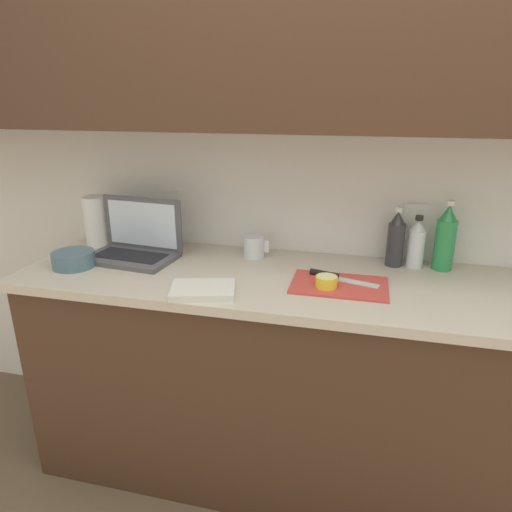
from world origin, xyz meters
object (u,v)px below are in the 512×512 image
Objects in this scene: cutting_board at (339,285)px; bottle_oil_tall at (416,244)px; lemon_half_cut at (326,281)px; bottle_green_soda at (445,238)px; measuring_cup at (254,246)px; paper_towel_roll at (97,221)px; knife at (332,276)px; bowl_white at (73,259)px; bottle_water_clear at (396,239)px; laptop at (136,244)px.

cutting_board is 0.40m from bottle_oil_tall.
bottle_green_soda is (0.42, 0.31, 0.10)m from lemon_half_cut.
measuring_cup reaches higher than cutting_board.
measuring_cup is 0.74m from paper_towel_roll.
bowl_white is at bearing -158.24° from knife.
lemon_half_cut is at bearing -14.33° from paper_towel_roll.
bottle_green_soda is at bearing 0.00° from bottle_water_clear.
cutting_board is (0.86, -0.12, -0.05)m from laptop.
bottle_green_soda reaches higher than paper_towel_roll.
lemon_half_cut is 0.71× the size of measuring_cup.
lemon_half_cut is at bearing -136.27° from bottle_oil_tall.
bowl_white is at bearing -167.31° from bottle_green_soda.
bottle_oil_tall is (0.31, 0.22, 0.08)m from knife.
paper_towel_roll reaches higher than bottle_oil_tall.
laptop is 1.13× the size of cutting_board.
measuring_cup is at bearing -176.51° from bottle_water_clear.
laptop is at bearing 42.01° from bowl_white.
bottle_oil_tall is 0.95× the size of paper_towel_roll.
paper_towel_roll is (-0.73, 0.00, 0.06)m from measuring_cup.
measuring_cup is (-0.34, 0.18, 0.03)m from knife.
knife is 1.08× the size of bottle_water_clear.
bowl_white is 0.30m from paper_towel_roll.
cutting_board is 1.63× the size of bottle_oil_tall.
paper_towel_roll reaches higher than measuring_cup.
knife reaches higher than cutting_board.
bottle_oil_tall is at bearing 43.73° from lemon_half_cut.
paper_towel_roll reaches higher than cutting_board.
cutting_board is at bearing -144.51° from bottle_green_soda.
lemon_half_cut is 0.43m from measuring_cup.
bottle_green_soda is at bearing 35.49° from cutting_board.
bottle_oil_tall reaches higher than bowl_white.
knife is 1.10m from paper_towel_roll.
bottle_water_clear is at bearing 51.75° from lemon_half_cut.
bottle_oil_tall reaches higher than lemon_half_cut.
cutting_board is 0.48m from bottle_green_soda.
bottle_green_soda reaches higher than cutting_board.
paper_towel_roll is (-1.38, -0.03, 0.02)m from bottle_oil_tall.
laptop is 2.35× the size of bowl_white.
lemon_half_cut is 0.48× the size of bowl_white.
bottle_green_soda reaches higher than bowl_white.
lemon_half_cut reaches higher than cutting_board.
laptop is 0.87m from cutting_board.
laptop is 0.28m from paper_towel_roll.
cutting_board is at bearing -32.21° from measuring_cup.
paper_towel_roll reaches higher than bowl_white.
paper_towel_roll is at bearing -173.73° from knife.
knife is 1.02m from bowl_white.
bottle_water_clear is 2.16× the size of measuring_cup.
lemon_half_cut is 0.40m from bottle_water_clear.
bottle_water_clear is 1.46× the size of bowl_white.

